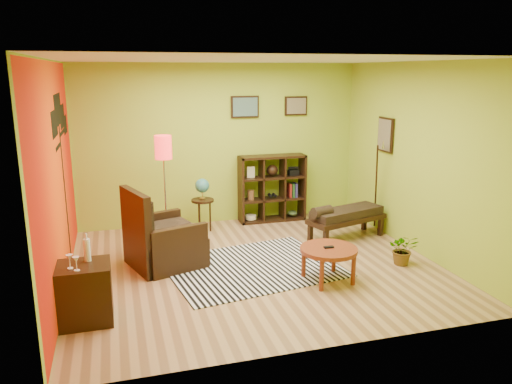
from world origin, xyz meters
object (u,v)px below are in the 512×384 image
object	(u,v)px
armchair	(161,242)
bench	(345,215)
side_cabinet	(85,293)
coffee_table	(329,252)
floor_lamp	(164,158)
globe_table	(202,192)
cube_shelf	(273,188)
potted_plant	(403,252)

from	to	relation	value
armchair	bench	xyz separation A→B (m)	(2.96, 0.32, 0.06)
bench	armchair	bearing A→B (deg)	-173.77
side_cabinet	coffee_table	bearing A→B (deg)	5.03
bench	coffee_table	bearing A→B (deg)	-122.72
coffee_table	armchair	xyz separation A→B (m)	(-2.02, 1.15, -0.05)
armchair	floor_lamp	xyz separation A→B (m)	(0.15, 0.73, 1.07)
globe_table	armchair	bearing A→B (deg)	-121.76
armchair	side_cabinet	bearing A→B (deg)	-123.98
cube_shelf	potted_plant	bearing A→B (deg)	-66.63
coffee_table	globe_table	size ratio (longest dim) A/B	0.80
armchair	side_cabinet	distance (m)	1.70
floor_lamp	cube_shelf	world-z (taller)	floor_lamp
armchair	potted_plant	bearing A→B (deg)	-15.51
side_cabinet	potted_plant	bearing A→B (deg)	6.76
cube_shelf	coffee_table	bearing A→B (deg)	-93.05
coffee_table	armchair	size ratio (longest dim) A/B	0.64
coffee_table	side_cabinet	xyz separation A→B (m)	(-2.97, -0.26, -0.06)
globe_table	bench	world-z (taller)	globe_table
coffee_table	bench	distance (m)	1.75
armchair	cube_shelf	xyz separation A→B (m)	(2.17, 1.64, 0.26)
coffee_table	cube_shelf	xyz separation A→B (m)	(0.15, 2.79, 0.21)
armchair	floor_lamp	bearing A→B (deg)	78.08
side_cabinet	potted_plant	world-z (taller)	side_cabinet
bench	potted_plant	size ratio (longest dim) A/B	3.14
cube_shelf	potted_plant	distance (m)	2.81
coffee_table	armchair	world-z (taller)	armchair
side_cabinet	floor_lamp	xyz separation A→B (m)	(1.10, 2.14, 1.07)
cube_shelf	bench	size ratio (longest dim) A/B	0.85
armchair	floor_lamp	world-z (taller)	floor_lamp
armchair	globe_table	size ratio (longest dim) A/B	1.25
floor_lamp	bench	size ratio (longest dim) A/B	1.23
armchair	cube_shelf	size ratio (longest dim) A/B	0.96
floor_lamp	cube_shelf	xyz separation A→B (m)	(2.01, 0.91, -0.81)
cube_shelf	side_cabinet	bearing A→B (deg)	-135.59
potted_plant	globe_table	bearing A→B (deg)	137.50
side_cabinet	bench	xyz separation A→B (m)	(3.91, 1.73, 0.06)
floor_lamp	potted_plant	bearing A→B (deg)	-27.74
armchair	side_cabinet	size ratio (longest dim) A/B	1.19
armchair	floor_lamp	distance (m)	1.30
globe_table	potted_plant	xyz separation A→B (m)	(2.44, -2.24, -0.52)
potted_plant	armchair	bearing A→B (deg)	164.49
floor_lamp	cube_shelf	size ratio (longest dim) A/B	1.45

